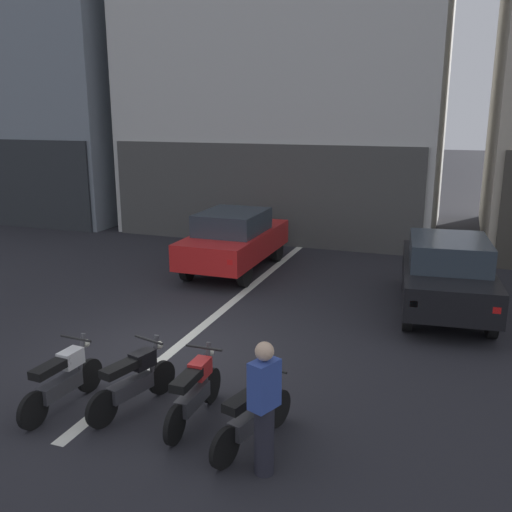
{
  "coord_description": "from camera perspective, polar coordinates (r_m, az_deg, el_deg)",
  "views": [
    {
      "loc": [
        4.6,
        -8.17,
        4.17
      ],
      "look_at": [
        0.93,
        2.0,
        1.4
      ],
      "focal_mm": 39.55,
      "sensor_mm": 36.0,
      "label": 1
    }
  ],
  "objects": [
    {
      "name": "motorcycle_green_row_right_mid",
      "position": [
        7.45,
        -0.22,
        -15.54
      ],
      "size": [
        0.63,
        1.62,
        0.98
      ],
      "color": "black",
      "rests_on": "ground"
    },
    {
      "name": "car_red_crossing_near",
      "position": [
        15.06,
        -2.21,
        1.77
      ],
      "size": [
        1.77,
        4.1,
        1.64
      ],
      "color": "black",
      "rests_on": "ground"
    },
    {
      "name": "motorcycle_black_row_left_mid",
      "position": [
        8.43,
        -12.28,
        -12.12
      ],
      "size": [
        0.61,
        1.63,
        0.98
      ],
      "color": "black",
      "rests_on": "ground"
    },
    {
      "name": "car_white_down_street",
      "position": [
        21.77,
        12.91,
        5.34
      ],
      "size": [
        1.89,
        4.16,
        1.64
      ],
      "color": "black",
      "rests_on": "ground"
    },
    {
      "name": "ground_plane",
      "position": [
        10.26,
        -8.83,
        -9.79
      ],
      "size": [
        120.0,
        120.0,
        0.0
      ],
      "primitive_type": "plane",
      "color": "#232328"
    },
    {
      "name": "person_by_motorcycles",
      "position": [
        6.75,
        0.84,
        -15.09
      ],
      "size": [
        0.34,
        0.42,
        1.67
      ],
      "color": "#23232D",
      "rests_on": "ground"
    },
    {
      "name": "car_black_parked_kerbside",
      "position": [
        12.55,
        18.72,
        -1.58
      ],
      "size": [
        2.16,
        4.26,
        1.64
      ],
      "color": "black",
      "rests_on": "ground"
    },
    {
      "name": "motorcycle_red_row_centre",
      "position": [
        8.01,
        -6.24,
        -13.36
      ],
      "size": [
        0.55,
        1.67,
        0.98
      ],
      "color": "black",
      "rests_on": "ground"
    },
    {
      "name": "motorcycle_white_row_leftmost",
      "position": [
        8.72,
        -18.96,
        -11.68
      ],
      "size": [
        0.55,
        1.67,
        0.98
      ],
      "color": "black",
      "rests_on": "ground"
    },
    {
      "name": "lane_centre_line",
      "position": [
        15.47,
        1.8,
        -1.25
      ],
      "size": [
        0.2,
        18.0,
        0.01
      ],
      "primitive_type": "cube",
      "color": "silver",
      "rests_on": "ground"
    },
    {
      "name": "building_corner_left",
      "position": [
        26.02,
        -19.14,
        15.69
      ],
      "size": [
        8.18,
        7.94,
        10.24
      ],
      "color": "gray",
      "rests_on": "ground"
    }
  ]
}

